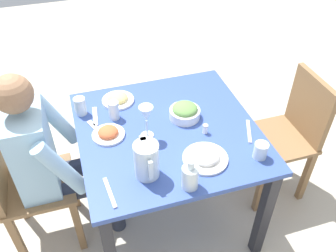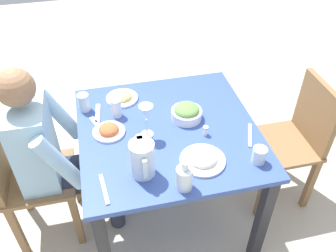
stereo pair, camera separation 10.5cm
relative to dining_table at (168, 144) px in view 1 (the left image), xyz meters
name	(u,v)px [view 1 (the left image)]	position (x,y,z in m)	size (l,w,h in m)	color
ground_plane	(168,211)	(0.00, 0.00, -0.63)	(8.00, 8.00, 0.00)	#B7AD99
dining_table	(168,144)	(0.00, 0.00, 0.00)	(0.98, 0.98, 0.75)	#334C99
chair_near	(21,183)	(-0.07, -0.84, -0.13)	(0.40, 0.40, 0.89)	olive
chair_far	(290,131)	(-0.01, 0.84, -0.13)	(0.40, 0.40, 0.89)	olive
diner_near	(53,157)	(-0.07, -0.63, 0.02)	(0.48, 0.53, 1.19)	#9EC6E0
water_pitcher	(147,160)	(0.29, -0.19, 0.21)	(0.16, 0.12, 0.19)	silver
salad_bowl	(185,112)	(-0.07, 0.12, 0.16)	(0.17, 0.17, 0.09)	white
plate_yoghurt	(205,157)	(0.28, 0.11, 0.13)	(0.23, 0.23, 0.06)	white
plate_rice_curry	(108,133)	(-0.04, -0.32, 0.13)	(0.18, 0.18, 0.05)	white
plate_fries	(118,99)	(-0.33, -0.21, 0.13)	(0.19, 0.19, 0.05)	white
water_glass_far_left	(261,150)	(0.34, 0.38, 0.16)	(0.07, 0.07, 0.09)	silver
water_glass_by_pitcher	(80,106)	(-0.28, -0.44, 0.17)	(0.07, 0.07, 0.11)	silver
water_glass_center	(114,110)	(-0.18, -0.26, 0.17)	(0.06, 0.06, 0.11)	silver
wine_glass	(146,115)	(0.02, -0.12, 0.26)	(0.08, 0.08, 0.20)	silver
oil_carafe	(190,178)	(0.42, -0.02, 0.17)	(0.08, 0.08, 0.16)	silver
salt_shaker	(205,129)	(0.09, 0.19, 0.14)	(0.03, 0.03, 0.05)	white
fork_near	(95,116)	(-0.22, -0.37, 0.12)	(0.17, 0.03, 0.01)	silver
knife_near	(110,193)	(0.35, -0.38, 0.12)	(0.18, 0.02, 0.01)	silver
fork_far	(96,129)	(-0.11, -0.38, 0.12)	(0.17, 0.03, 0.01)	silver
knife_far	(249,131)	(0.15, 0.42, 0.12)	(0.18, 0.02, 0.01)	silver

